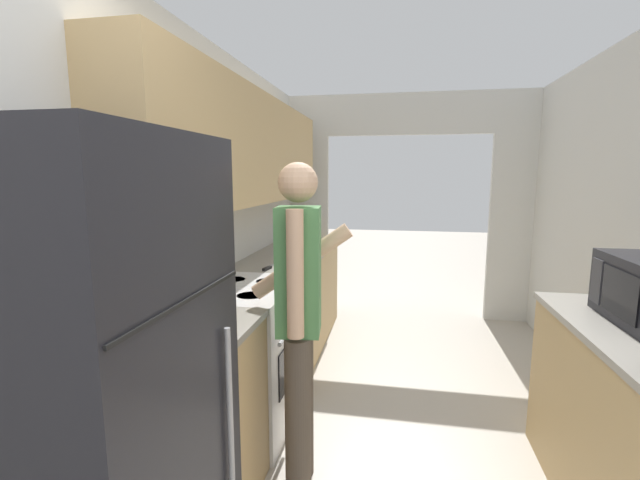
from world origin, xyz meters
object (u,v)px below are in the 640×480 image
Objects in this scene: range_oven at (243,355)px; knife at (270,267)px; person at (299,320)px; refrigerator at (97,409)px.

knife is (0.01, 0.56, 0.46)m from range_oven.
person is (0.49, -0.47, 0.43)m from range_oven.
refrigerator is at bearing 144.89° from person.
range_oven reaches higher than knife.
refrigerator reaches higher than knife.
range_oven is 3.09× the size of knife.
range_oven is at bearing 38.49° from person.
refrigerator is 0.99m from person.
refrigerator is 1.91m from knife.
knife is at bearing 90.29° from refrigerator.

